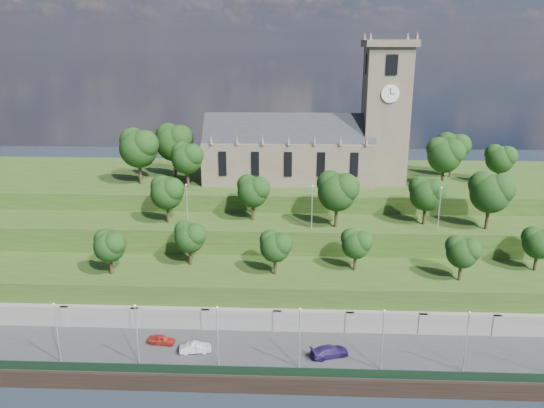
{
  "coord_description": "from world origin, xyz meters",
  "views": [
    {
      "loc": [
        -2.93,
        -54.58,
        40.12
      ],
      "look_at": [
        -6.52,
        30.0,
        14.84
      ],
      "focal_mm": 35.0,
      "sensor_mm": 36.0,
      "label": 1
    }
  ],
  "objects_px": {
    "car_left": "(162,340)",
    "church": "(314,142)",
    "car_middle": "(195,347)",
    "car_right": "(330,351)"
  },
  "relations": [
    {
      "from": "church",
      "to": "car_left",
      "type": "height_order",
      "value": "church"
    },
    {
      "from": "car_left",
      "to": "car_middle",
      "type": "distance_m",
      "value": 5.14
    },
    {
      "from": "church",
      "to": "car_left",
      "type": "bearing_deg",
      "value": -118.46
    },
    {
      "from": "car_left",
      "to": "car_middle",
      "type": "xyz_separation_m",
      "value": [
        4.81,
        -1.82,
        0.05
      ]
    },
    {
      "from": "car_left",
      "to": "church",
      "type": "bearing_deg",
      "value": -22.69
    },
    {
      "from": "car_left",
      "to": "car_right",
      "type": "bearing_deg",
      "value": -89.53
    },
    {
      "from": "car_middle",
      "to": "car_right",
      "type": "bearing_deg",
      "value": -100.58
    },
    {
      "from": "car_left",
      "to": "car_right",
      "type": "distance_m",
      "value": 22.27
    },
    {
      "from": "church",
      "to": "car_middle",
      "type": "relative_size",
      "value": 9.58
    },
    {
      "from": "car_middle",
      "to": "church",
      "type": "bearing_deg",
      "value": -31.56
    }
  ]
}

